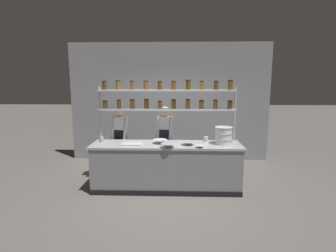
{
  "coord_description": "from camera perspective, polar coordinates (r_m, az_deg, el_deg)",
  "views": [
    {
      "loc": [
        0.2,
        -4.98,
        2.1
      ],
      "look_at": [
        0.03,
        0.2,
        1.24
      ],
      "focal_mm": 28.0,
      "sensor_mm": 36.0,
      "label": 1
    }
  ],
  "objects": [
    {
      "name": "prep_counter",
      "position": [
        5.25,
        -0.38,
        -8.77
      ],
      "size": [
        2.92,
        0.76,
        0.92
      ],
      "color": "gray",
      "rests_on": "ground_plane"
    },
    {
      "name": "chef_center",
      "position": [
        5.76,
        -0.67,
        -2.51
      ],
      "size": [
        0.4,
        0.32,
        1.59
      ],
      "rotation": [
        0.0,
        0.0,
        -0.19
      ],
      "color": "black",
      "rests_on": "ground_plane"
    },
    {
      "name": "spice_shelf_unit",
      "position": [
        5.33,
        -0.17,
        5.4
      ],
      "size": [
        2.8,
        0.28,
        2.16
      ],
      "color": "#B7BABF",
      "rests_on": "ground_plane"
    },
    {
      "name": "ground_plane",
      "position": [
        5.41,
        -0.37,
        -13.39
      ],
      "size": [
        40.0,
        40.0,
        0.0
      ],
      "primitive_type": "plane",
      "color": "slate"
    },
    {
      "name": "chef_left",
      "position": [
        5.79,
        -10.3,
        -2.58
      ],
      "size": [
        0.4,
        0.32,
        1.59
      ],
      "rotation": [
        0.0,
        0.0,
        -0.2
      ],
      "color": "black",
      "rests_on": "ground_plane"
    },
    {
      "name": "prep_bowl_center_front",
      "position": [
        4.83,
        0.05,
        -4.28
      ],
      "size": [
        0.27,
        0.27,
        0.08
      ],
      "color": "#B2B7BC",
      "rests_on": "prep_counter"
    },
    {
      "name": "cutting_board",
      "position": [
        5.1,
        -7.96,
        -3.9
      ],
      "size": [
        0.4,
        0.26,
        0.02
      ],
      "color": "silver",
      "rests_on": "prep_counter"
    },
    {
      "name": "prep_bowl_near_right",
      "position": [
        5.15,
        -1.74,
        -3.38
      ],
      "size": [
        0.28,
        0.28,
        0.08
      ],
      "color": "white",
      "rests_on": "prep_counter"
    },
    {
      "name": "serving_cup_front",
      "position": [
        5.43,
        -14.27,
        -2.87
      ],
      "size": [
        0.08,
        0.08,
        0.1
      ],
      "color": "#B2B7BC",
      "rests_on": "prep_counter"
    },
    {
      "name": "prep_bowl_center_back",
      "position": [
        5.02,
        4.45,
        -3.8
      ],
      "size": [
        0.24,
        0.24,
        0.07
      ],
      "color": "#B2B7BC",
      "rests_on": "prep_counter"
    },
    {
      "name": "serving_cup_by_board",
      "position": [
        5.35,
        8.26,
        -2.84
      ],
      "size": [
        0.09,
        0.09,
        0.1
      ],
      "color": "silver",
      "rests_on": "prep_counter"
    },
    {
      "name": "back_wall",
      "position": [
        7.09,
        0.29,
        5.14
      ],
      "size": [
        5.32,
        0.12,
        3.14
      ],
      "primitive_type": "cube",
      "color": "#939399",
      "rests_on": "ground_plane"
    },
    {
      "name": "prep_bowl_near_left",
      "position": [
        4.84,
        6.95,
        -4.47
      ],
      "size": [
        0.17,
        0.17,
        0.05
      ],
      "color": "white",
      "rests_on": "prep_counter"
    },
    {
      "name": "container_stack",
      "position": [
        5.17,
        11.99,
        -2.04
      ],
      "size": [
        0.34,
        0.34,
        0.34
      ],
      "color": "white",
      "rests_on": "prep_counter"
    }
  ]
}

